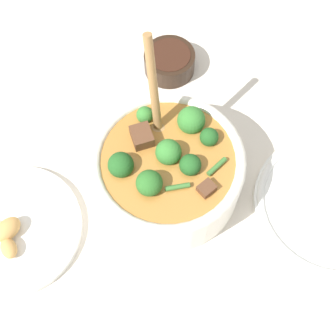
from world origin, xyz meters
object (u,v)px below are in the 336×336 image
Objects in this scene: stew_bowl at (168,169)px; food_plate at (11,230)px; empty_plate at (331,204)px; condiment_bowl at (169,61)px.

food_plate is (0.22, 0.10, -0.05)m from stew_bowl.
stew_bowl is 1.02× the size of empty_plate.
empty_plate is (-0.27, 0.24, -0.01)m from condiment_bowl.
food_plate is at bearing 23.93° from stew_bowl.
stew_bowl is at bearing -156.07° from food_plate.
condiment_bowl is (0.02, -0.22, -0.03)m from stew_bowl.
empty_plate is at bearing -169.67° from food_plate.
stew_bowl is 0.25m from food_plate.
food_plate is (0.21, 0.32, -0.01)m from condiment_bowl.
stew_bowl is 0.23m from condiment_bowl.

